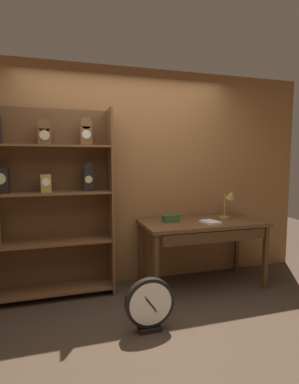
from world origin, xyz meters
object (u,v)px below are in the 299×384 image
at_px(desk_lamp, 230,200).
at_px(workbench, 203,229).
at_px(round_clock_large, 150,304).
at_px(open_repair_manual, 210,222).
at_px(toolbox_small, 171,218).
at_px(bookshelf, 44,203).

bearing_deg(desk_lamp, workbench, -167.86).
relative_size(workbench, desk_lamp, 3.88).
bearing_deg(round_clock_large, open_repair_manual, 35.00).
distance_m(toolbox_small, open_repair_manual, 0.46).
xyz_separation_m(bookshelf, desk_lamp, (2.18, -0.16, -0.03)).
xyz_separation_m(toolbox_small, round_clock_large, (-0.51, -0.84, -0.58)).
bearing_deg(workbench, open_repair_manual, -67.27).
height_order(toolbox_small, open_repair_manual, toolbox_small).
bearing_deg(bookshelf, desk_lamp, -4.09).
relative_size(desk_lamp, round_clock_large, 0.77).
xyz_separation_m(bookshelf, toolbox_small, (1.41, -0.15, -0.22)).
height_order(bookshelf, workbench, bookshelf).
bearing_deg(bookshelf, toolbox_small, -5.99).
distance_m(desk_lamp, toolbox_small, 0.80).
distance_m(bookshelf, round_clock_large, 1.56).
relative_size(bookshelf, round_clock_large, 4.28).
bearing_deg(open_repair_manual, desk_lamp, 15.83).
distance_m(bookshelf, toolbox_small, 1.44).
xyz_separation_m(workbench, toolbox_small, (-0.37, 0.09, 0.13)).
xyz_separation_m(open_repair_manual, round_clock_large, (-0.93, -0.65, -0.55)).
bearing_deg(workbench, toolbox_small, 165.87).
relative_size(bookshelf, open_repair_manual, 9.40).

